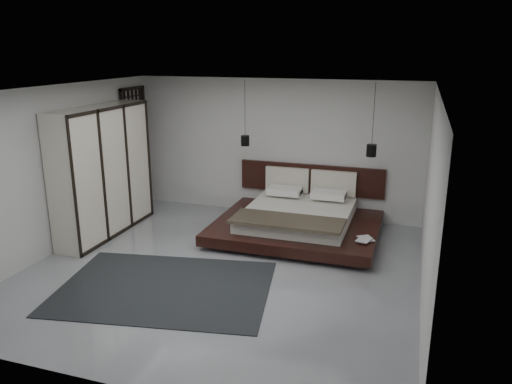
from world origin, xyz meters
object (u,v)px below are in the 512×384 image
(lattice_screen, at_px, (136,149))
(wardrobe, at_px, (103,171))
(bed, at_px, (298,219))
(pendant_left, at_px, (245,140))
(pendant_right, at_px, (371,150))
(rug, at_px, (165,287))

(lattice_screen, xyz_separation_m, wardrobe, (0.25, -1.59, -0.11))
(wardrobe, bearing_deg, bed, 16.64)
(pendant_left, xyz_separation_m, pendant_right, (2.44, 0.00, -0.05))
(bed, xyz_separation_m, rug, (-1.34, -2.76, -0.29))
(bed, distance_m, pendant_right, 1.84)
(bed, xyz_separation_m, pendant_right, (1.22, 0.48, 1.29))
(wardrobe, distance_m, rug, 2.99)
(lattice_screen, bearing_deg, pendant_right, -0.75)
(wardrobe, height_order, rug, wardrobe)
(pendant_right, relative_size, rug, 0.44)
(lattice_screen, bearing_deg, wardrobe, -80.98)
(rug, bearing_deg, lattice_screen, 125.74)
(pendant_left, xyz_separation_m, rug, (-0.12, -3.25, -1.63))
(lattice_screen, relative_size, rug, 0.85)
(pendant_right, relative_size, wardrobe, 0.55)
(wardrobe, bearing_deg, rug, -38.99)
(pendant_right, bearing_deg, pendant_left, -180.00)
(pendant_right, bearing_deg, bed, -158.31)
(pendant_left, bearing_deg, pendant_right, 0.00)
(pendant_left, height_order, rug, pendant_left)
(lattice_screen, distance_m, bed, 3.89)
(pendant_right, xyz_separation_m, wardrobe, (-4.69, -1.52, -0.40))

